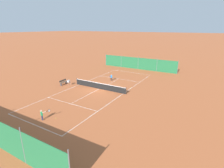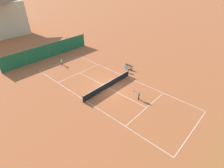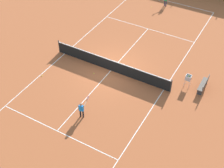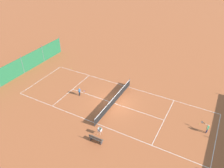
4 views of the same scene
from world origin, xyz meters
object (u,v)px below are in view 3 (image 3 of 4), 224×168
(tennis_net, at_px, (111,65))
(tennis_ball_alley_left, at_px, (94,73))
(tennis_ball_far_corner, at_px, (42,76))
(ball_hopper, at_px, (188,78))
(player_near_baseline, at_px, (165,0))
(tennis_ball_by_net_left, at_px, (152,7))
(courtside_bench, at_px, (204,84))
(player_far_service, at_px, (82,108))

(tennis_net, relative_size, tennis_ball_alley_left, 139.09)
(tennis_ball_far_corner, distance_m, tennis_ball_alley_left, 3.66)
(tennis_ball_far_corner, bearing_deg, ball_hopper, 23.95)
(tennis_ball_far_corner, bearing_deg, player_near_baseline, 75.30)
(tennis_ball_alley_left, distance_m, ball_hopper, 6.55)
(ball_hopper, bearing_deg, tennis_net, -167.73)
(tennis_ball_by_net_left, height_order, ball_hopper, ball_hopper)
(tennis_net, relative_size, courtside_bench, 6.12)
(tennis_net, height_order, player_far_service, player_far_service)
(tennis_ball_far_corner, height_order, tennis_ball_alley_left, same)
(tennis_ball_by_net_left, bearing_deg, player_far_service, -82.47)
(tennis_ball_alley_left, xyz_separation_m, ball_hopper, (6.18, 2.07, 0.62))
(ball_hopper, xyz_separation_m, courtside_bench, (1.04, 0.16, -0.21))
(tennis_net, height_order, tennis_ball_alley_left, tennis_net)
(ball_hopper, distance_m, courtside_bench, 1.07)
(tennis_net, height_order, tennis_ball_by_net_left, tennis_net)
(courtside_bench, bearing_deg, player_far_service, -133.46)
(tennis_net, xyz_separation_m, tennis_ball_by_net_left, (-1.28, 9.98, -0.47))
(player_far_service, relative_size, tennis_ball_by_net_left, 17.68)
(tennis_net, bearing_deg, tennis_ball_alley_left, -133.65)
(ball_hopper, bearing_deg, player_near_baseline, 120.13)
(player_near_baseline, relative_size, tennis_ball_far_corner, 16.85)
(tennis_net, relative_size, ball_hopper, 10.31)
(tennis_ball_far_corner, relative_size, tennis_ball_by_net_left, 1.00)
(tennis_ball_far_corner, height_order, ball_hopper, ball_hopper)
(tennis_ball_by_net_left, bearing_deg, tennis_ball_alley_left, -87.85)
(tennis_ball_by_net_left, bearing_deg, ball_hopper, -53.25)
(tennis_net, relative_size, tennis_ball_far_corner, 139.09)
(tennis_ball_alley_left, bearing_deg, player_far_service, -67.92)
(tennis_ball_far_corner, relative_size, courtside_bench, 0.04)
(tennis_ball_far_corner, bearing_deg, tennis_net, 36.91)
(player_far_service, height_order, ball_hopper, player_far_service)
(player_near_baseline, height_order, courtside_bench, player_near_baseline)
(tennis_ball_alley_left, bearing_deg, courtside_bench, 17.18)
(tennis_ball_by_net_left, relative_size, ball_hopper, 0.07)
(tennis_ball_alley_left, relative_size, courtside_bench, 0.04)
(tennis_ball_far_corner, xyz_separation_m, courtside_bench, (10.26, 4.26, 0.42))
(tennis_ball_by_net_left, bearing_deg, tennis_ball_far_corner, -101.54)
(tennis_ball_alley_left, height_order, courtside_bench, courtside_bench)
(tennis_net, bearing_deg, tennis_ball_by_net_left, 97.32)
(tennis_ball_alley_left, xyz_separation_m, courtside_bench, (7.22, 2.23, 0.42))
(tennis_net, bearing_deg, tennis_ball_far_corner, -143.09)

